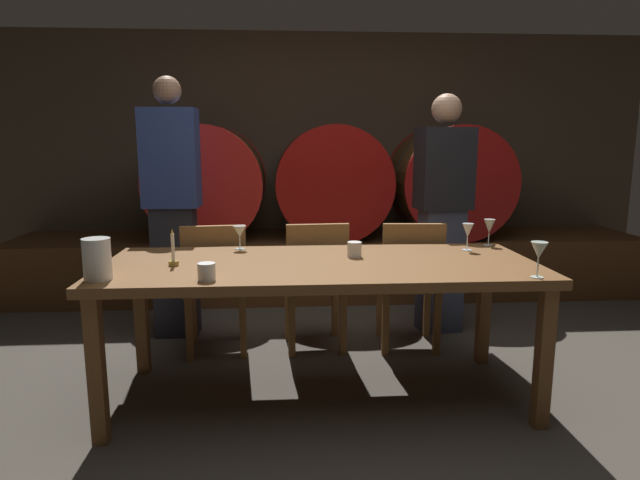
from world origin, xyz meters
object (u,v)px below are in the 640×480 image
(wine_barrel_center, at_px, (332,182))
(wine_glass_far_right, at_px, (489,227))
(wine_barrel_right, at_px, (448,181))
(cup_left, at_px, (207,272))
(wine_glass_center_right, at_px, (539,251))
(chair_left, at_px, (215,283))
(candle_center, at_px, (173,256))
(cup_right, at_px, (354,249))
(guest_left, at_px, (173,207))
(wine_glass_far_left, at_px, (240,232))
(pitcher, at_px, (97,259))
(chair_center, at_px, (316,280))
(wine_barrel_left, at_px, (208,182))
(dining_table, at_px, (320,275))
(chair_right, at_px, (410,279))
(guest_right, at_px, (442,213))
(wine_glass_center_left, at_px, (468,231))

(wine_barrel_center, bearing_deg, wine_glass_far_right, -64.42)
(wine_barrel_right, xyz_separation_m, cup_left, (-1.87, -2.45, -0.23))
(wine_glass_center_right, relative_size, cup_left, 2.09)
(chair_left, height_order, candle_center, candle_center)
(cup_left, bearing_deg, candle_center, 124.31)
(cup_right, bearing_deg, guest_left, 141.20)
(wine_barrel_right, distance_m, wine_glass_center_right, 2.53)
(wine_barrel_right, height_order, wine_glass_far_right, wine_barrel_right)
(wine_glass_far_left, xyz_separation_m, wine_glass_far_right, (1.52, 0.02, 0.01))
(wine_barrel_right, xyz_separation_m, wine_glass_far_left, (-1.77, -1.73, -0.16))
(pitcher, height_order, wine_glass_center_right, pitcher)
(chair_center, distance_m, candle_center, 1.11)
(wine_barrel_left, height_order, guest_left, guest_left)
(wine_barrel_center, distance_m, dining_table, 2.14)
(chair_right, xyz_separation_m, cup_left, (-1.19, -1.00, 0.32))
(guest_left, bearing_deg, pitcher, 87.20)
(chair_left, xyz_separation_m, wine_glass_far_left, (0.19, -0.28, 0.38))
(wine_barrel_center, distance_m, chair_center, 1.54)
(guest_left, distance_m, wine_glass_far_left, 0.86)
(guest_right, distance_m, cup_left, 2.03)
(candle_center, xyz_separation_m, pitcher, (-0.29, -0.26, 0.04))
(wine_barrel_right, bearing_deg, guest_right, -108.74)
(guest_left, distance_m, guest_right, 1.93)
(wine_glass_center_right, xyz_separation_m, cup_right, (-0.80, 0.52, -0.08))
(wine_barrel_center, xyz_separation_m, dining_table, (-0.25, -2.10, -0.34))
(wine_glass_center_right, height_order, wine_glass_far_right, wine_glass_center_right)
(chair_center, bearing_deg, cup_right, 104.24)
(chair_left, relative_size, pitcher, 4.54)
(wine_barrel_center, relative_size, wine_glass_far_left, 7.15)
(wine_barrel_right, xyz_separation_m, candle_center, (-2.08, -2.14, -0.21))
(wine_barrel_center, relative_size, wine_glass_center_left, 6.29)
(wine_glass_far_left, bearing_deg, wine_glass_center_right, -28.23)
(wine_glass_center_left, bearing_deg, wine_glass_center_right, -79.99)
(chair_center, relative_size, pitcher, 4.54)
(wine_glass_far_right, distance_m, cup_right, 0.91)
(chair_right, xyz_separation_m, candle_center, (-1.41, -0.69, 0.33))
(pitcher, xyz_separation_m, cup_left, (0.50, -0.05, -0.06))
(wine_barrel_center, distance_m, guest_right, 1.30)
(wine_barrel_left, distance_m, wine_glass_center_left, 2.54)
(wine_barrel_left, bearing_deg, wine_barrel_right, 0.00)
(chair_left, relative_size, guest_left, 0.48)
(chair_right, bearing_deg, cup_left, 43.76)
(guest_right, bearing_deg, chair_right, 42.71)
(pitcher, xyz_separation_m, wine_glass_center_right, (2.05, -0.10, 0.03))
(dining_table, relative_size, pitcher, 11.75)
(wine_barrel_left, height_order, chair_left, wine_barrel_left)
(chair_center, bearing_deg, wine_barrel_center, -102.69)
(wine_barrel_left, distance_m, cup_right, 2.26)
(guest_right, bearing_deg, dining_table, 40.07)
(wine_barrel_left, relative_size, chair_center, 1.14)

